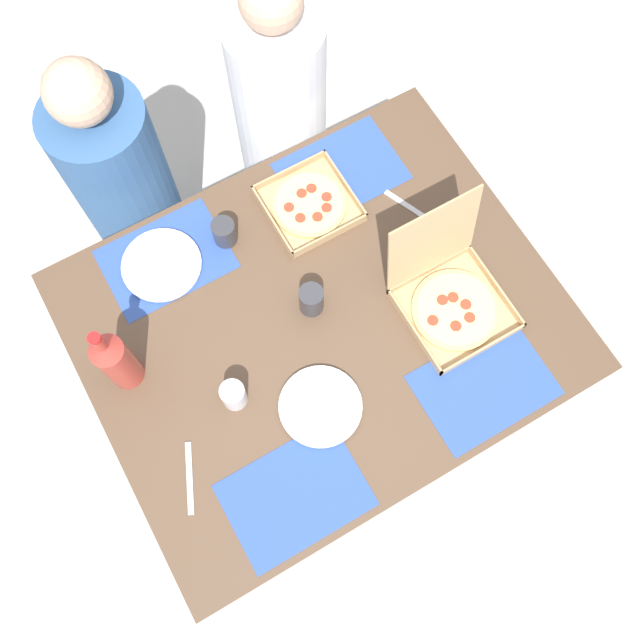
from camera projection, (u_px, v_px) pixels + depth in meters
name	position (u px, v px, depth m)	size (l,w,h in m)	color
ground_plane	(320.00, 384.00, 2.71)	(6.00, 6.00, 0.00)	beige
dining_table	(320.00, 332.00, 2.11)	(1.32, 1.08, 0.74)	#3F3328
placemat_near_left	(295.00, 495.00, 1.85)	(0.36, 0.26, 0.00)	#2D4C9E
placemat_near_right	(484.00, 385.00, 1.94)	(0.36, 0.26, 0.00)	#2D4C9E
placemat_far_left	(166.00, 259.00, 2.07)	(0.36, 0.26, 0.00)	#2D4C9E
placemat_far_right	(341.00, 171.00, 2.17)	(0.36, 0.26, 0.00)	#2D4C9E
pizza_box_corner_right	(309.00, 204.00, 2.12)	(0.26, 0.26, 0.04)	tan
pizza_box_corner_left	(450.00, 295.00, 1.98)	(0.28, 0.33, 0.32)	tan
plate_near_left	(162.00, 265.00, 2.06)	(0.23, 0.23, 0.02)	white
plate_middle	(320.00, 407.00, 1.92)	(0.23, 0.23, 0.02)	white
soda_bottle	(116.00, 360.00, 1.83)	(0.09, 0.09, 0.32)	#B2382D
cup_dark	(234.00, 395.00, 1.89)	(0.07, 0.07, 0.09)	silver
cup_spare	(224.00, 232.00, 2.05)	(0.07, 0.07, 0.09)	#333338
cup_red	(311.00, 300.00, 1.97)	(0.07, 0.07, 0.10)	#333338
fork_by_far_right	(190.00, 478.00, 1.86)	(0.19, 0.02, 0.01)	#B7B7BC
fork_by_near_left	(411.00, 208.00, 2.12)	(0.19, 0.02, 0.01)	#B7B7BC
diner_left_seat	(128.00, 192.00, 2.41)	(0.32, 0.32, 1.14)	#33598C
diner_right_seat	(281.00, 117.00, 2.50)	(0.32, 0.32, 1.16)	white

